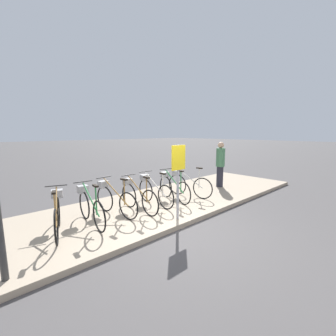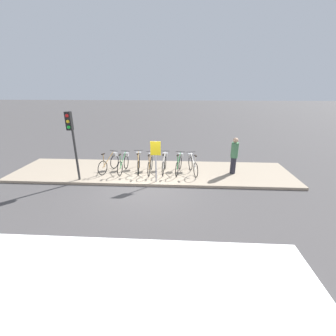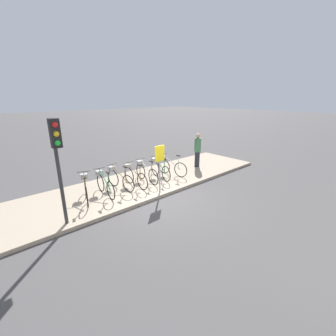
% 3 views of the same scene
% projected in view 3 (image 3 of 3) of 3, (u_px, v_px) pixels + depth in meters
% --- Properties ---
extents(ground_plane, '(120.00, 120.00, 0.00)m').
position_uv_depth(ground_plane, '(157.00, 199.00, 8.47)').
color(ground_plane, '#423F3F').
extents(sidewalk, '(13.76, 3.27, 0.12)m').
position_uv_depth(sidewalk, '(133.00, 186.00, 9.61)').
color(sidewalk, gray).
rests_on(sidewalk, ground_plane).
extents(parked_bicycle_0, '(0.67, 1.60, 1.03)m').
position_uv_depth(parked_bicycle_0, '(86.00, 188.00, 8.05)').
color(parked_bicycle_0, black).
rests_on(parked_bicycle_0, sidewalk).
extents(parked_bicycle_1, '(0.46, 1.67, 1.03)m').
position_uv_depth(parked_bicycle_1, '(104.00, 183.00, 8.48)').
color(parked_bicycle_1, black).
rests_on(parked_bicycle_1, sidewalk).
extents(parked_bicycle_2, '(0.46, 1.66, 1.03)m').
position_uv_depth(parked_bicycle_2, '(119.00, 178.00, 9.06)').
color(parked_bicycle_2, black).
rests_on(parked_bicycle_2, sidewalk).
extents(parked_bicycle_3, '(0.46, 1.68, 1.03)m').
position_uv_depth(parked_bicycle_3, '(134.00, 176.00, 9.32)').
color(parked_bicycle_3, black).
rests_on(parked_bicycle_3, sidewalk).
extents(parked_bicycle_4, '(0.46, 1.68, 1.03)m').
position_uv_depth(parked_bicycle_4, '(146.00, 171.00, 9.84)').
color(parked_bicycle_4, black).
rests_on(parked_bicycle_4, sidewalk).
extents(parked_bicycle_5, '(0.46, 1.66, 1.03)m').
position_uv_depth(parked_bicycle_5, '(159.00, 168.00, 10.26)').
color(parked_bicycle_5, black).
rests_on(parked_bicycle_5, sidewalk).
extents(parked_bicycle_6, '(0.53, 1.64, 1.03)m').
position_uv_depth(parked_bicycle_6, '(170.00, 166.00, 10.66)').
color(parked_bicycle_6, black).
rests_on(parked_bicycle_6, sidewalk).
extents(pedestrian, '(0.34, 0.34, 1.77)m').
position_uv_depth(pedestrian, '(198.00, 149.00, 11.80)').
color(pedestrian, '#23232D').
rests_on(pedestrian, sidewalk).
extents(traffic_light, '(0.24, 0.40, 3.06)m').
position_uv_depth(traffic_light, '(57.00, 151.00, 5.92)').
color(traffic_light, '#2D2D2D').
rests_on(traffic_light, sidewalk).
extents(sign_post, '(0.44, 0.07, 1.85)m').
position_uv_depth(sign_post, '(160.00, 161.00, 8.49)').
color(sign_post, '#99999E').
rests_on(sign_post, sidewalk).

